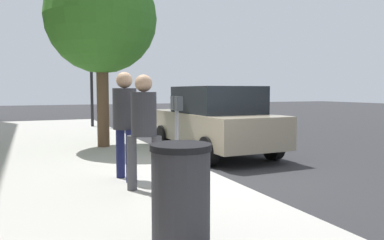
# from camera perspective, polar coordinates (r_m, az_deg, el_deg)

# --- Properties ---
(ground_plane) EXTENTS (80.00, 80.00, 0.00)m
(ground_plane) POSITION_cam_1_polar(r_m,az_deg,el_deg) (7.30, 2.20, -8.66)
(ground_plane) COLOR #2B2B2D
(ground_plane) RESTS_ON ground
(sidewalk_slab) EXTENTS (28.00, 6.00, 0.15)m
(sidewalk_slab) POSITION_cam_1_polar(r_m,az_deg,el_deg) (6.59, -22.35, -9.77)
(sidewalk_slab) COLOR #A8A59E
(sidewalk_slab) RESTS_ON ground_plane
(parking_meter) EXTENTS (0.36, 0.12, 1.41)m
(parking_meter) POSITION_cam_1_polar(r_m,az_deg,el_deg) (6.90, -2.35, 0.38)
(parking_meter) COLOR gray
(parking_meter) RESTS_ON sidewalk_slab
(pedestrian_at_meter) EXTENTS (0.54, 0.40, 1.82)m
(pedestrian_at_meter) POSITION_cam_1_polar(r_m,az_deg,el_deg) (6.37, -10.21, 0.58)
(pedestrian_at_meter) COLOR #191E4C
(pedestrian_at_meter) RESTS_ON sidewalk_slab
(pedestrian_bystander) EXTENTS (0.38, 0.49, 1.75)m
(pedestrian_bystander) POSITION_cam_1_polar(r_m,az_deg,el_deg) (5.65, -7.34, -0.42)
(pedestrian_bystander) COLOR #47474C
(pedestrian_bystander) RESTS_ON sidewalk_slab
(parked_sedan_near) EXTENTS (4.43, 2.03, 1.77)m
(parked_sedan_near) POSITION_cam_1_polar(r_m,az_deg,el_deg) (9.82, 3.41, 0.01)
(parked_sedan_near) COLOR gray
(parked_sedan_near) RESTS_ON ground_plane
(street_tree) EXTENTS (2.93, 2.93, 4.90)m
(street_tree) POSITION_cam_1_polar(r_m,az_deg,el_deg) (10.52, -13.66, 14.80)
(street_tree) COLOR brown
(street_tree) RESTS_ON sidewalk_slab
(traffic_signal) EXTENTS (0.24, 0.44, 3.60)m
(traffic_signal) POSITION_cam_1_polar(r_m,az_deg,el_deg) (16.40, -14.74, 7.54)
(traffic_signal) COLOR black
(traffic_signal) RESTS_ON sidewalk_slab
(trash_bin) EXTENTS (0.59, 0.59, 1.01)m
(trash_bin) POSITION_cam_1_polar(r_m,az_deg,el_deg) (3.63, -1.71, -11.54)
(trash_bin) COLOR #2D2D33
(trash_bin) RESTS_ON sidewalk_slab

